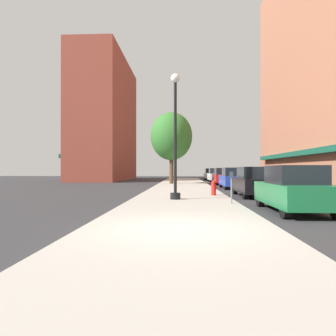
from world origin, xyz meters
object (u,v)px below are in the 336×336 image
at_px(fire_hydrant, 214,188).
at_px(car_white, 216,175).
at_px(car_silver, 211,174).
at_px(parking_meter_near, 231,183).
at_px(car_blue, 233,178).
at_px(car_green, 294,189).
at_px(car_black, 254,182).
at_px(lamppost, 175,134).
at_px(car_red, 223,176).
at_px(tree_near, 171,136).

distance_m(fire_hydrant, car_white, 21.59).
bearing_deg(car_silver, parking_meter_near, -92.16).
xyz_separation_m(parking_meter_near, car_blue, (1.95, 12.03, -0.14)).
height_order(fire_hydrant, car_green, car_green).
height_order(fire_hydrant, car_black, car_black).
xyz_separation_m(car_blue, car_silver, (0.00, 20.60, 0.00)).
bearing_deg(fire_hydrant, car_green, -68.31).
bearing_deg(parking_meter_near, car_green, -39.40).
relative_size(fire_hydrant, car_green, 0.18).
bearing_deg(car_green, lamppost, 142.54).
bearing_deg(car_silver, car_green, -88.74).
height_order(lamppost, parking_meter_near, lamppost).
bearing_deg(lamppost, car_blue, 67.30).
bearing_deg(car_black, fire_hydrant, -165.57).
xyz_separation_m(parking_meter_near, car_red, (1.95, 18.67, -0.14)).
bearing_deg(parking_meter_near, tree_near, 99.94).
bearing_deg(car_red, car_silver, 91.67).
xyz_separation_m(fire_hydrant, car_white, (2.29, 21.46, 0.29)).
distance_m(car_green, car_red, 20.27).
distance_m(fire_hydrant, parking_meter_near, 4.18).
xyz_separation_m(fire_hydrant, car_silver, (2.29, 28.48, 0.29)).
height_order(lamppost, car_silver, lamppost).
relative_size(parking_meter_near, tree_near, 0.19).
height_order(parking_meter_near, car_silver, car_silver).
bearing_deg(lamppost, tree_near, 92.88).
relative_size(fire_hydrant, car_silver, 0.18).
bearing_deg(car_green, parking_meter_near, 141.11).
bearing_deg(tree_near, car_blue, -49.83).
distance_m(car_white, car_silver, 7.02).
height_order(car_black, car_silver, same).
relative_size(car_blue, car_red, 1.00).
bearing_deg(tree_near, lamppost, -87.12).
height_order(tree_near, car_black, tree_near).
bearing_deg(car_green, car_white, 90.51).
bearing_deg(car_black, parking_meter_near, -112.33).
bearing_deg(car_black, car_blue, 90.06).
bearing_deg(tree_near, car_silver, 70.59).
relative_size(parking_meter_near, car_red, 0.30).
bearing_deg(car_red, car_blue, -88.33).
bearing_deg(car_blue, car_red, 88.52).
bearing_deg(car_white, fire_hydrant, -97.91).
distance_m(car_red, car_white, 6.94).
relative_size(lamppost, car_green, 1.37).
height_order(car_black, car_white, same).
height_order(car_red, car_white, same).
bearing_deg(tree_near, car_white, 55.73).
height_order(tree_near, car_green, tree_near).
distance_m(tree_near, car_blue, 8.87).
distance_m(car_green, car_blue, 13.63).
xyz_separation_m(lamppost, car_red, (4.30, 16.92, -2.39)).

